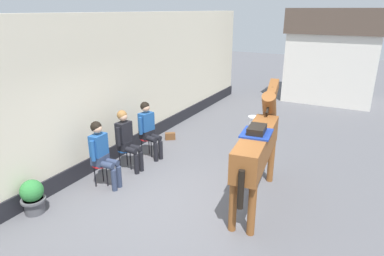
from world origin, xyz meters
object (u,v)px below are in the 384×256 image
object	(u,v)px
flower_planter_near	(33,196)
spare_stool_white	(253,118)
seated_visitor_near	(102,151)
seated_visitor_far	(148,127)
satchel_bag	(170,136)
seated_visitor_middle	(126,137)
saddled_horse_center	(258,143)

from	to	relation	value
flower_planter_near	spare_stool_white	xyz separation A→B (m)	(2.10, 5.97, 0.07)
seated_visitor_near	spare_stool_white	xyz separation A→B (m)	(1.66, 4.62, -0.38)
seated_visitor_far	satchel_bag	world-z (taller)	seated_visitor_far
seated_visitor_middle	seated_visitor_far	bearing A→B (deg)	88.00
seated_visitor_near	saddled_horse_center	size ratio (longest dim) A/B	0.46
saddled_horse_center	satchel_bag	size ratio (longest dim) A/B	10.68
seated_visitor_near	saddled_horse_center	bearing A→B (deg)	18.08
seated_visitor_middle	saddled_horse_center	world-z (taller)	saddled_horse_center
seated_visitor_near	flower_planter_near	bearing A→B (deg)	-107.76
seated_visitor_far	flower_planter_near	distance (m)	3.05
seated_visitor_far	spare_stool_white	size ratio (longest dim) A/B	3.02
seated_visitor_near	seated_visitor_far	size ratio (longest dim) A/B	1.00
flower_planter_near	satchel_bag	xyz separation A→B (m)	(0.27, 4.21, -0.23)
seated_visitor_far	saddled_horse_center	size ratio (longest dim) A/B	0.46
saddled_horse_center	seated_visitor_near	bearing A→B (deg)	-161.92
seated_visitor_near	seated_visitor_middle	world-z (taller)	same
satchel_bag	spare_stool_white	bearing A→B (deg)	-172.62
seated_visitor_near	flower_planter_near	world-z (taller)	seated_visitor_near
seated_visitor_far	spare_stool_white	world-z (taller)	seated_visitor_far
seated_visitor_middle	seated_visitor_far	world-z (taller)	same
seated_visitor_middle	satchel_bag	xyz separation A→B (m)	(-0.12, 2.02, -0.68)
seated_visitor_near	seated_visitor_far	bearing A→B (deg)	90.60
saddled_horse_center	spare_stool_white	bearing A→B (deg)	108.84
spare_stool_white	satchel_bag	xyz separation A→B (m)	(-1.82, -1.75, -0.30)
flower_planter_near	satchel_bag	bearing A→B (deg)	86.31
satchel_bag	flower_planter_near	bearing A→B (deg)	49.81
spare_stool_white	satchel_bag	size ratio (longest dim) A/B	1.64
saddled_horse_center	satchel_bag	xyz separation A→B (m)	(-3.07, 1.91, -1.06)
seated_visitor_near	flower_planter_near	xyz separation A→B (m)	(-0.43, -1.35, -0.44)
flower_planter_near	satchel_bag	size ratio (longest dim) A/B	2.29
satchel_bag	seated_visitor_near	bearing A→B (deg)	56.71
seated_visitor_far	spare_stool_white	xyz separation A→B (m)	(1.68, 2.98, -0.38)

